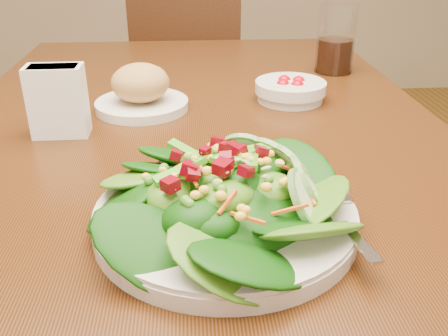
{
  "coord_description": "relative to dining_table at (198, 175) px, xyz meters",
  "views": [
    {
      "loc": [
        -0.01,
        -0.83,
        1.08
      ],
      "look_at": [
        0.03,
        -0.31,
        0.82
      ],
      "focal_mm": 40.0,
      "sensor_mm": 36.0,
      "label": 1
    }
  ],
  "objects": [
    {
      "name": "bread_plate",
      "position": [
        -0.1,
        0.09,
        0.14
      ],
      "size": [
        0.18,
        0.18,
        0.09
      ],
      "color": "silver",
      "rests_on": "dining_table"
    },
    {
      "name": "tomato_bowl",
      "position": [
        0.19,
        0.12,
        0.12
      ],
      "size": [
        0.14,
        0.14,
        0.05
      ],
      "color": "silver",
      "rests_on": "dining_table"
    },
    {
      "name": "dining_table",
      "position": [
        0.0,
        0.0,
        0.0
      ],
      "size": [
        0.9,
        1.4,
        0.75
      ],
      "color": "#48250F",
      "rests_on": "ground_plane"
    },
    {
      "name": "napkin_holder",
      "position": [
        -0.23,
        -0.03,
        0.16
      ],
      "size": [
        0.09,
        0.05,
        0.12
      ],
      "rotation": [
        0.0,
        0.0,
        0.0
      ],
      "color": "white",
      "rests_on": "dining_table"
    },
    {
      "name": "chair_far",
      "position": [
        -0.0,
        1.11,
        -0.17
      ],
      "size": [
        0.48,
        0.48,
        0.91
      ],
      "rotation": [
        0.0,
        0.0,
        2.99
      ],
      "color": "#3B1E12",
      "rests_on": "ground_plane"
    },
    {
      "name": "salad_plate",
      "position": [
        0.04,
        -0.33,
        0.13
      ],
      "size": [
        0.31,
        0.31,
        0.09
      ],
      "rotation": [
        0.0,
        0.0,
        0.0
      ],
      "color": "silver",
      "rests_on": "dining_table"
    },
    {
      "name": "drinking_glass",
      "position": [
        0.34,
        0.33,
        0.17
      ],
      "size": [
        0.09,
        0.09,
        0.16
      ],
      "color": "silver",
      "rests_on": "dining_table"
    }
  ]
}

